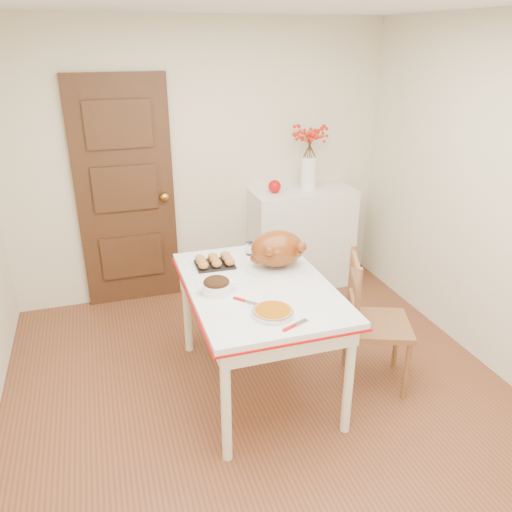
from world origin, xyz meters
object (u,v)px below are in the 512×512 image
object	(u,v)px
sideboard	(302,238)
turkey_platter	(277,251)
pumpkin_pie	(273,311)
kitchen_table	(258,337)
chair_oak	(378,322)

from	to	relation	value
sideboard	turkey_platter	xyz separation A→B (m)	(-0.72, -1.26, 0.46)
pumpkin_pie	kitchen_table	bearing A→B (deg)	83.73
turkey_platter	pumpkin_pie	size ratio (longest dim) A/B	1.78
chair_oak	pumpkin_pie	xyz separation A→B (m)	(-0.86, -0.22, 0.35)
sideboard	turkey_platter	distance (m)	1.53
sideboard	pumpkin_pie	distance (m)	2.13
kitchen_table	pumpkin_pie	bearing A→B (deg)	-96.27
kitchen_table	pumpkin_pie	size ratio (longest dim) A/B	5.62
kitchen_table	turkey_platter	xyz separation A→B (m)	(0.20, 0.19, 0.55)
chair_oak	kitchen_table	bearing A→B (deg)	97.63
chair_oak	turkey_platter	bearing A→B (deg)	79.35
kitchen_table	turkey_platter	bearing A→B (deg)	43.41
chair_oak	sideboard	bearing A→B (deg)	17.65
sideboard	chair_oak	xyz separation A→B (m)	(-0.10, -1.65, 0.00)
chair_oak	turkey_platter	size ratio (longest dim) A/B	2.27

